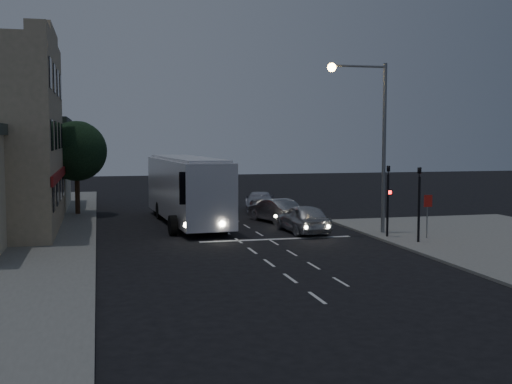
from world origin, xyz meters
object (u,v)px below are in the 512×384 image
object	(u,v)px
tour_bus	(187,188)
regulatory_sign	(428,209)
streetlight	(373,128)
street_tree	(76,148)
traffic_signal_side	(419,195)
traffic_signal_main	(388,192)
car_sedan_a	(275,210)
car_sedan_b	(260,202)
car_suv	(303,218)

from	to	relation	value
tour_bus	regulatory_sign	size ratio (longest dim) A/B	6.04
streetlight	street_tree	world-z (taller)	streetlight
traffic_signal_side	street_tree	xyz separation A→B (m)	(-16.51, 16.22, 2.08)
traffic_signal_main	tour_bus	bearing A→B (deg)	138.07
traffic_signal_side	traffic_signal_main	bearing A→B (deg)	109.49
traffic_signal_side	regulatory_sign	bearing A→B (deg)	43.92
tour_bus	car_sedan_a	bearing A→B (deg)	-8.69
tour_bus	traffic_signal_main	world-z (taller)	traffic_signal_main
streetlight	regulatory_sign	bearing A→B (deg)	-51.25
streetlight	tour_bus	bearing A→B (deg)	142.56
traffic_signal_main	car_sedan_b	bearing A→B (deg)	104.20
tour_bus	regulatory_sign	xyz separation A→B (m)	(10.95, -9.33, -0.59)
car_suv	car_sedan_a	world-z (taller)	car_suv
traffic_signal_side	car_sedan_a	bearing A→B (deg)	114.88
car_sedan_a	car_sedan_b	xyz separation A→B (m)	(0.46, 5.55, -0.01)
car_suv	street_tree	size ratio (longest dim) A/B	0.75
regulatory_sign	car_sedan_b	bearing A→B (deg)	109.45
car_sedan_a	car_sedan_b	size ratio (longest dim) A/B	0.89
tour_bus	traffic_signal_side	size ratio (longest dim) A/B	3.24
car_sedan_a	traffic_signal_main	size ratio (longest dim) A/B	1.08
tour_bus	street_tree	xyz separation A→B (m)	(-6.55, 5.93, 2.32)
car_sedan_b	traffic_signal_side	bearing A→B (deg)	117.03
tour_bus	car_suv	world-z (taller)	tour_bus
car_suv	traffic_signal_side	bearing A→B (deg)	127.69
car_sedan_b	regulatory_sign	world-z (taller)	regulatory_sign
tour_bus	traffic_signal_side	xyz separation A→B (m)	(9.95, -10.29, 0.24)
car_sedan_b	regulatory_sign	bearing A→B (deg)	121.59
regulatory_sign	streetlight	distance (m)	5.18
regulatory_sign	traffic_signal_side	bearing A→B (deg)	-136.08
car_sedan_b	traffic_signal_side	distance (m)	15.99
traffic_signal_main	car_sedan_a	bearing A→B (deg)	116.17
tour_bus	streetlight	xyz separation A→B (m)	(9.00, -6.89, 3.55)
car_sedan_a	street_tree	world-z (taller)	street_tree
car_suv	car_sedan_b	distance (m)	10.37
traffic_signal_side	street_tree	world-z (taller)	street_tree
street_tree	car_sedan_b	bearing A→B (deg)	-3.94
car_suv	streetlight	bearing A→B (deg)	151.43
tour_bus	car_sedan_b	size ratio (longest dim) A/B	2.69
tour_bus	traffic_signal_side	world-z (taller)	traffic_signal_side
car_sedan_b	traffic_signal_main	size ratio (longest dim) A/B	1.20
car_suv	traffic_signal_main	size ratio (longest dim) A/B	1.14
streetlight	street_tree	xyz separation A→B (m)	(-15.55, 12.82, -1.23)
car_suv	streetlight	world-z (taller)	streetlight
regulatory_sign	streetlight	size ratio (longest dim) A/B	0.24
car_sedan_a	regulatory_sign	size ratio (longest dim) A/B	2.00
traffic_signal_side	regulatory_sign	world-z (taller)	traffic_signal_side
car_suv	street_tree	xyz separation A→B (m)	(-12.22, 11.22, 3.70)
streetlight	street_tree	bearing A→B (deg)	140.49
car_sedan_a	regulatory_sign	bearing A→B (deg)	106.96
car_suv	car_sedan_a	xyz separation A→B (m)	(-0.26, 4.82, -0.07)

